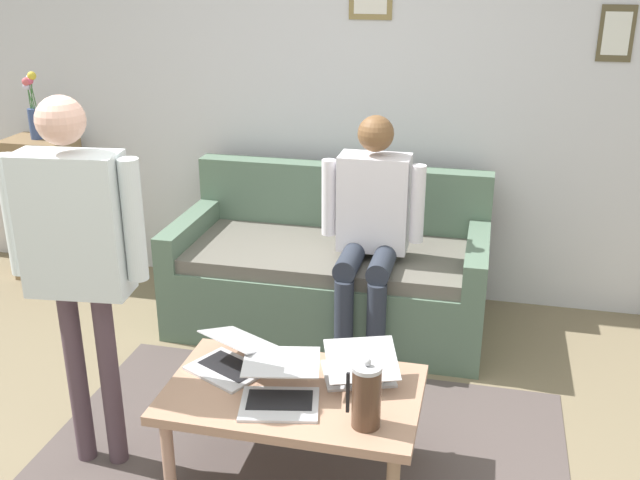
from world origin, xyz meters
name	(u,v)px	position (x,y,z in m)	size (l,w,h in m)	color
back_wall	(364,79)	(0.00, -2.20, 1.35)	(7.04, 0.11, 2.70)	silver
couch	(331,273)	(0.07, -1.64, 0.31)	(1.78, 0.86, 0.88)	#546E59
coffee_table	(293,399)	(-0.08, -0.24, 0.37)	(1.02, 0.63, 0.42)	tan
laptop_left	(359,369)	(-0.33, -0.38, 0.46)	(0.37, 0.37, 0.16)	silver
laptop_center	(231,359)	(0.21, -0.34, 0.46)	(0.40, 0.40, 0.15)	silver
laptop_right	(280,389)	(-0.05, -0.16, 0.46)	(0.37, 0.40, 0.13)	silver
french_press	(366,396)	(-0.41, -0.07, 0.54)	(0.13, 0.11, 0.28)	#4C3323
side_shelf	(48,208)	(2.06, -1.89, 0.47)	(0.42, 0.32, 0.95)	olive
flower_vase	(33,110)	(2.06, -1.89, 1.13)	(0.09, 0.11, 0.43)	#354778
person_standing	(76,242)	(0.75, -0.15, 1.01)	(0.56, 0.22, 1.58)	#4D3B43
person_seated	(371,222)	(-0.19, -1.42, 0.73)	(0.55, 0.51, 1.28)	#292F3B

